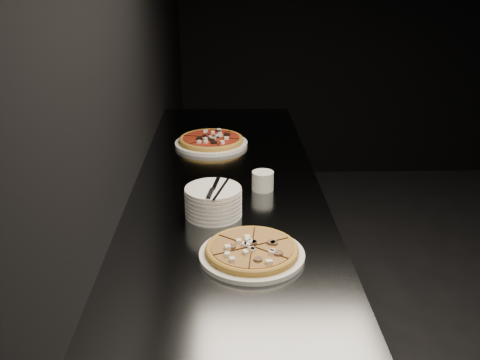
{
  "coord_description": "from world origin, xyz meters",
  "views": [
    {
      "loc": [
        -2.13,
        -1.92,
        1.75
      ],
      "look_at": [
        -2.08,
        -0.07,
        0.99
      ],
      "focal_mm": 40.0,
      "sensor_mm": 36.0,
      "label": 1
    }
  ],
  "objects_px": {
    "pizza_tomato": "(211,141)",
    "plate_stack": "(213,201)",
    "counter": "(228,289)",
    "cutlery": "(215,189)",
    "pizza_mushroom": "(252,251)",
    "ramekin": "(263,180)"
  },
  "relations": [
    {
      "from": "pizza_mushroom",
      "to": "cutlery",
      "type": "distance_m",
      "value": 0.31
    },
    {
      "from": "plate_stack",
      "to": "ramekin",
      "type": "height_order",
      "value": "plate_stack"
    },
    {
      "from": "counter",
      "to": "pizza_mushroom",
      "type": "xyz_separation_m",
      "value": [
        0.07,
        -0.52,
        0.48
      ]
    },
    {
      "from": "cutlery",
      "to": "pizza_tomato",
      "type": "bearing_deg",
      "value": 101.42
    },
    {
      "from": "counter",
      "to": "ramekin",
      "type": "xyz_separation_m",
      "value": [
        0.14,
        -0.01,
        0.5
      ]
    },
    {
      "from": "counter",
      "to": "pizza_mushroom",
      "type": "relative_size",
      "value": 6.55
    },
    {
      "from": "pizza_mushroom",
      "to": "plate_stack",
      "type": "distance_m",
      "value": 0.32
    },
    {
      "from": "plate_stack",
      "to": "cutlery",
      "type": "bearing_deg",
      "value": -62.38
    },
    {
      "from": "pizza_mushroom",
      "to": "ramekin",
      "type": "distance_m",
      "value": 0.52
    },
    {
      "from": "pizza_mushroom",
      "to": "counter",
      "type": "bearing_deg",
      "value": 98.17
    },
    {
      "from": "pizza_tomato",
      "to": "ramekin",
      "type": "height_order",
      "value": "ramekin"
    },
    {
      "from": "cutlery",
      "to": "ramekin",
      "type": "distance_m",
      "value": 0.3
    },
    {
      "from": "counter",
      "to": "pizza_tomato",
      "type": "relative_size",
      "value": 6.51
    },
    {
      "from": "counter",
      "to": "pizza_mushroom",
      "type": "bearing_deg",
      "value": -81.83
    },
    {
      "from": "plate_stack",
      "to": "cutlery",
      "type": "relative_size",
      "value": 0.97
    },
    {
      "from": "pizza_tomato",
      "to": "plate_stack",
      "type": "height_order",
      "value": "plate_stack"
    },
    {
      "from": "pizza_mushroom",
      "to": "plate_stack",
      "type": "xyz_separation_m",
      "value": [
        -0.12,
        0.29,
        0.03
      ]
    },
    {
      "from": "pizza_tomato",
      "to": "plate_stack",
      "type": "xyz_separation_m",
      "value": [
        0.03,
        -0.77,
        0.03
      ]
    },
    {
      "from": "counter",
      "to": "cutlery",
      "type": "relative_size",
      "value": 12.04
    },
    {
      "from": "plate_stack",
      "to": "pizza_mushroom",
      "type": "bearing_deg",
      "value": -67.43
    },
    {
      "from": "pizza_mushroom",
      "to": "cutlery",
      "type": "xyz_separation_m",
      "value": [
        -0.11,
        0.28,
        0.09
      ]
    },
    {
      "from": "pizza_mushroom",
      "to": "ramekin",
      "type": "height_order",
      "value": "ramekin"
    }
  ]
}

